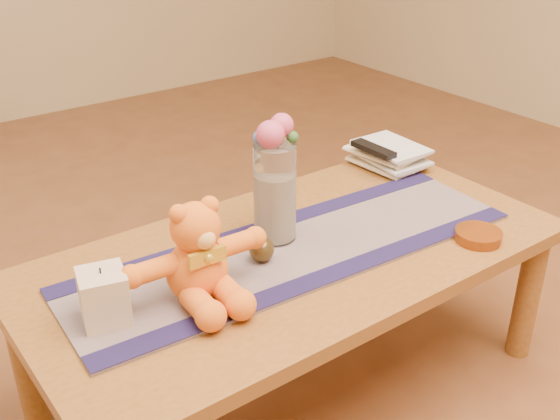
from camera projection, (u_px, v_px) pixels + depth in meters
floor at (294, 384)px, 1.94m from camera, size 5.50×5.50×0.00m
coffee_table_top at (296, 256)px, 1.74m from camera, size 1.40×0.70×0.04m
table_leg_fr at (528, 296)px, 1.98m from camera, size 0.07×0.07×0.41m
table_leg_bl at (26, 362)px, 1.72m from camera, size 0.07×0.07×0.41m
table_leg_br at (388, 221)px, 2.39m from camera, size 0.07×0.07×0.41m
persian_runner at (296, 250)px, 1.72m from camera, size 1.22×0.42×0.01m
runner_border_near at (330, 274)px, 1.61m from camera, size 1.20×0.13×0.00m
runner_border_far at (266, 226)px, 1.83m from camera, size 1.20×0.13×0.00m
teddy_bear at (196, 251)px, 1.49m from camera, size 0.35×0.29×0.22m
pillar_candle at (104, 296)px, 1.43m from camera, size 0.12×0.12×0.12m
candle_wick at (100, 271)px, 1.40m from camera, size 0.00×0.00×0.01m
glass_vase at (275, 193)px, 1.72m from camera, size 0.11×0.11×0.26m
potpourri_fill at (275, 206)px, 1.74m from camera, size 0.09×0.09×0.18m
rose_left at (270, 135)px, 1.62m from camera, size 0.07×0.07×0.07m
rose_right at (282, 125)px, 1.65m from camera, size 0.06×0.06×0.06m
blue_flower_back at (270, 129)px, 1.68m from camera, size 0.04×0.04×0.04m
blue_flower_side at (260, 138)px, 1.65m from camera, size 0.04×0.04×0.04m
leaf_sprig at (293, 137)px, 1.66m from camera, size 0.03×0.03×0.03m
bronze_ball at (262, 249)px, 1.66m from camera, size 0.07×0.07×0.06m
book_bottom at (370, 170)px, 2.16m from camera, size 0.18×0.23×0.02m
book_lower at (372, 164)px, 2.15m from camera, size 0.18×0.23×0.02m
book_upper at (368, 159)px, 2.14m from camera, size 0.19×0.24×0.02m
book_top at (372, 153)px, 2.13m from camera, size 0.17×0.23×0.02m
tv_remote at (373, 149)px, 2.12m from camera, size 0.05×0.16×0.02m
amber_dish at (478, 236)px, 1.77m from camera, size 0.14×0.14×0.03m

